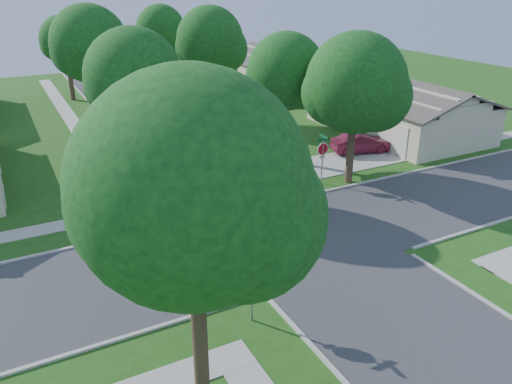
{
  "coord_description": "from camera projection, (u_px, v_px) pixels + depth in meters",
  "views": [
    {
      "loc": [
        -11.26,
        -17.61,
        11.29
      ],
      "look_at": [
        -0.97,
        2.13,
        1.6
      ],
      "focal_mm": 35.0,
      "sensor_mm": 36.0,
      "label": 1
    }
  ],
  "objects": [
    {
      "name": "ground",
      "position": [
        295.0,
        235.0,
        23.59
      ],
      "size": [
        100.0,
        100.0,
        0.0
      ],
      "primitive_type": "plane",
      "color": "#204D15",
      "rests_on": "ground"
    },
    {
      "name": "road_ns",
      "position": [
        295.0,
        235.0,
        23.59
      ],
      "size": [
        7.0,
        100.0,
        0.02
      ],
      "primitive_type": "cube",
      "color": "#333335",
      "rests_on": "ground"
    },
    {
      "name": "sidewalk_ne",
      "position": [
        206.0,
        105.0,
        47.31
      ],
      "size": [
        1.2,
        40.0,
        0.04
      ],
      "primitive_type": "cube",
      "color": "#9E9B91",
      "rests_on": "ground"
    },
    {
      "name": "sidewalk_nw",
      "position": [
        72.0,
        120.0,
        42.14
      ],
      "size": [
        1.2,
        40.0,
        0.04
      ],
      "primitive_type": "cube",
      "color": "#9E9B91",
      "rests_on": "ground"
    },
    {
      "name": "driveway",
      "position": [
        341.0,
        162.0,
        32.71
      ],
      "size": [
        8.8,
        3.6,
        0.05
      ],
      "primitive_type": "cube",
      "color": "#9E9B91",
      "rests_on": "ground"
    },
    {
      "name": "stop_sign_sw",
      "position": [
        252.0,
        271.0,
        16.97
      ],
      "size": [
        1.05,
        0.8,
        2.98
      ],
      "color": "gray",
      "rests_on": "ground"
    },
    {
      "name": "stop_sign_ne",
      "position": [
        323.0,
        151.0,
        28.6
      ],
      "size": [
        1.05,
        0.8,
        2.98
      ],
      "color": "gray",
      "rests_on": "ground"
    },
    {
      "name": "tree_e_near",
      "position": [
        287.0,
        75.0,
        30.68
      ],
      "size": [
        4.97,
        4.8,
        8.28
      ],
      "color": "#38281C",
      "rests_on": "ground"
    },
    {
      "name": "tree_e_mid",
      "position": [
        211.0,
        43.0,
        40.19
      ],
      "size": [
        5.59,
        5.4,
        9.21
      ],
      "color": "#38281C",
      "rests_on": "ground"
    },
    {
      "name": "tree_e_far",
      "position": [
        161.0,
        32.0,
        50.87
      ],
      "size": [
        5.17,
        5.0,
        8.72
      ],
      "color": "#38281C",
      "rests_on": "ground"
    },
    {
      "name": "tree_w_near",
      "position": [
        135.0,
        81.0,
        26.51
      ],
      "size": [
        5.38,
        5.2,
        8.97
      ],
      "color": "#38281C",
      "rests_on": "ground"
    },
    {
      "name": "tree_w_mid",
      "position": [
        91.0,
        47.0,
        36.11
      ],
      "size": [
        5.8,
        5.6,
        9.56
      ],
      "color": "#38281C",
      "rests_on": "ground"
    },
    {
      "name": "tree_w_far",
      "position": [
        66.0,
        42.0,
        47.07
      ],
      "size": [
        4.76,
        4.6,
        8.04
      ],
      "color": "#38281C",
      "rests_on": "ground"
    },
    {
      "name": "tree_sw_corner",
      "position": [
        194.0,
        198.0,
        12.26
      ],
      "size": [
        6.21,
        6.0,
        9.55
      ],
      "color": "#38281C",
      "rests_on": "ground"
    },
    {
      "name": "tree_ne_corner",
      "position": [
        356.0,
        88.0,
        27.48
      ],
      "size": [
        5.8,
        5.6,
        8.66
      ],
      "color": "#38281C",
      "rests_on": "ground"
    },
    {
      "name": "house_ne_near",
      "position": [
        397.0,
        112.0,
        38.71
      ],
      "size": [
        8.42,
        13.6,
        4.23
      ],
      "color": "#BDB495",
      "rests_on": "ground"
    },
    {
      "name": "house_ne_far",
      "position": [
        280.0,
        75.0,
        53.34
      ],
      "size": [
        8.42,
        13.6,
        4.23
      ],
      "color": "#BDB495",
      "rests_on": "ground"
    },
    {
      "name": "car_driveway",
      "position": [
        361.0,
        143.0,
        34.31
      ],
      "size": [
        4.35,
        2.43,
        1.36
      ],
      "primitive_type": "imported",
      "rotation": [
        0.0,
        0.0,
        1.32
      ],
      "color": "#571226",
      "rests_on": "ground"
    },
    {
      "name": "car_curb_east",
      "position": [
        146.0,
        96.0,
        47.32
      ],
      "size": [
        2.11,
        4.55,
        1.51
      ],
      "primitive_type": "imported",
      "rotation": [
        0.0,
        0.0,
        0.08
      ],
      "color": "black",
      "rests_on": "ground"
    },
    {
      "name": "car_curb_west",
      "position": [
        98.0,
        83.0,
        53.43
      ],
      "size": [
        2.1,
        4.61,
        1.31
      ],
      "primitive_type": "imported",
      "rotation": [
        0.0,
        0.0,
        3.08
      ],
      "color": "black",
      "rests_on": "ground"
    }
  ]
}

